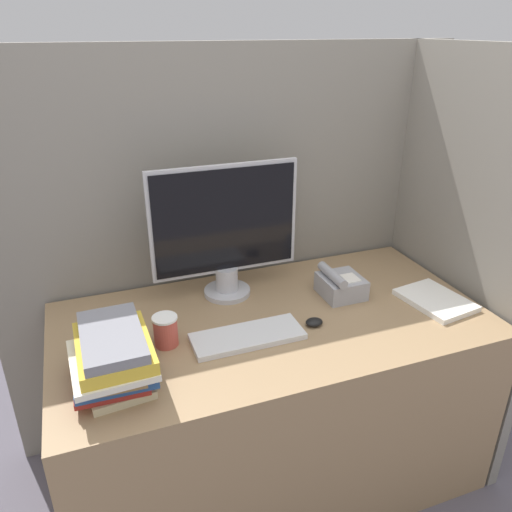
# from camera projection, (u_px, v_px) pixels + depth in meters

# --- Properties ---
(cubicle_panel_rear) EXTENTS (1.96, 0.04, 1.66)m
(cubicle_panel_rear) POSITION_uv_depth(u_px,v_px,m) (235.00, 250.00, 2.15)
(cubicle_panel_rear) COLOR gray
(cubicle_panel_rear) RESTS_ON ground_plane
(cubicle_panel_right) EXTENTS (0.04, 0.86, 1.66)m
(cubicle_panel_right) POSITION_uv_depth(u_px,v_px,m) (453.00, 259.00, 2.06)
(cubicle_panel_right) COLOR gray
(cubicle_panel_right) RESTS_ON ground_plane
(desk) EXTENTS (1.56, 0.80, 0.74)m
(desk) POSITION_uv_depth(u_px,v_px,m) (271.00, 398.00, 1.97)
(desk) COLOR #937551
(desk) RESTS_ON ground_plane
(monitor) EXTENTS (0.57, 0.18, 0.52)m
(monitor) POSITION_uv_depth(u_px,v_px,m) (225.00, 234.00, 1.88)
(monitor) COLOR #B7B7BC
(monitor) RESTS_ON desk
(keyboard) EXTENTS (0.38, 0.15, 0.02)m
(keyboard) POSITION_uv_depth(u_px,v_px,m) (248.00, 336.00, 1.69)
(keyboard) COLOR silver
(keyboard) RESTS_ON desk
(mouse) EXTENTS (0.06, 0.05, 0.02)m
(mouse) POSITION_uv_depth(u_px,v_px,m) (314.00, 322.00, 1.77)
(mouse) COLOR black
(mouse) RESTS_ON desk
(coffee_cup) EXTENTS (0.08, 0.08, 0.11)m
(coffee_cup) POSITION_uv_depth(u_px,v_px,m) (166.00, 331.00, 1.64)
(coffee_cup) COLOR #BF4C3F
(coffee_cup) RESTS_ON desk
(book_stack) EXTENTS (0.24, 0.32, 0.17)m
(book_stack) POSITION_uv_depth(u_px,v_px,m) (113.00, 358.00, 1.45)
(book_stack) COLOR #C6B78C
(book_stack) RESTS_ON desk
(desk_telephone) EXTENTS (0.16, 0.18, 0.11)m
(desk_telephone) POSITION_uv_depth(u_px,v_px,m) (340.00, 285.00, 1.95)
(desk_telephone) COLOR #99999E
(desk_telephone) RESTS_ON desk
(paper_pile) EXTENTS (0.23, 0.29, 0.02)m
(paper_pile) POSITION_uv_depth(u_px,v_px,m) (435.00, 300.00, 1.91)
(paper_pile) COLOR white
(paper_pile) RESTS_ON desk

